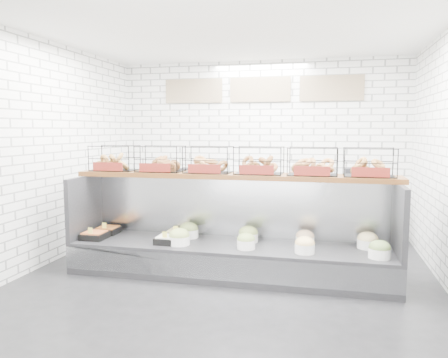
# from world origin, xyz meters

# --- Properties ---
(ground) EXTENTS (5.50, 5.50, 0.00)m
(ground) POSITION_xyz_m (0.00, 0.00, 0.00)
(ground) COLOR black
(ground) RESTS_ON ground
(room_shell) EXTENTS (5.02, 5.51, 3.01)m
(room_shell) POSITION_xyz_m (0.00, 0.60, 2.06)
(room_shell) COLOR white
(room_shell) RESTS_ON ground
(display_case) EXTENTS (4.00, 0.90, 1.20)m
(display_case) POSITION_xyz_m (0.01, 0.35, 0.33)
(display_case) COLOR black
(display_case) RESTS_ON ground
(bagel_shelf) EXTENTS (4.10, 0.50, 0.40)m
(bagel_shelf) POSITION_xyz_m (0.00, 0.52, 1.38)
(bagel_shelf) COLOR #4A2810
(bagel_shelf) RESTS_ON display_case
(prep_counter) EXTENTS (4.00, 0.60, 1.20)m
(prep_counter) POSITION_xyz_m (0.00, 2.43, 0.47)
(prep_counter) COLOR #93969B
(prep_counter) RESTS_ON ground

